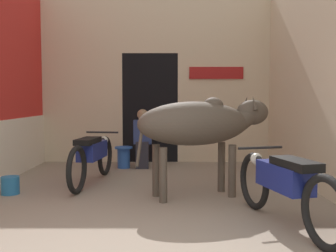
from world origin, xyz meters
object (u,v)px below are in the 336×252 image
at_px(shopkeeper_seated, 143,136).
at_px(cow, 202,124).
at_px(motorcycle_far, 93,155).
at_px(plastic_stool, 125,157).
at_px(bucket, 11,185).
at_px(motorcycle_near, 285,184).

bearing_deg(shopkeeper_seated, cow, -67.38).
height_order(motorcycle_far, plastic_stool, motorcycle_far).
xyz_separation_m(cow, shopkeeper_seated, (-0.98, 2.36, -0.40)).
height_order(cow, motorcycle_far, cow).
relative_size(motorcycle_far, plastic_stool, 4.97).
distance_m(shopkeeper_seated, bucket, 2.92).
height_order(cow, plastic_stool, cow).
distance_m(motorcycle_near, bucket, 3.89).
bearing_deg(bucket, shopkeeper_seated, 51.16).
height_order(plastic_stool, bucket, plastic_stool).
relative_size(cow, plastic_stool, 4.75).
bearing_deg(plastic_stool, motorcycle_near, -59.40).
distance_m(cow, motorcycle_near, 1.67).
bearing_deg(motorcycle_far, plastic_stool, 76.59).
bearing_deg(motorcycle_far, shopkeeper_seated, 64.32).
xyz_separation_m(motorcycle_near, plastic_stool, (-2.16, 3.66, -0.24)).
bearing_deg(motorcycle_near, plastic_stool, 120.60).
relative_size(motorcycle_far, bucket, 8.26).
bearing_deg(plastic_stool, shopkeeper_seated, 7.55).
bearing_deg(cow, plastic_stool, 120.56).
xyz_separation_m(motorcycle_far, shopkeeper_seated, (0.73, 1.52, 0.17)).
height_order(shopkeeper_seated, plastic_stool, shopkeeper_seated).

